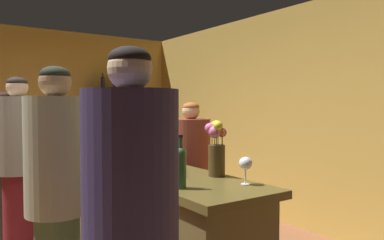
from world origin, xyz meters
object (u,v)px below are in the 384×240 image
at_px(wine_glass_front, 146,145).
at_px(display_bottle_midright, 138,86).
at_px(wine_bottle_merlot, 71,136).
at_px(display_bottle_left, 103,83).
at_px(patron_by_cabinet, 131,236).
at_px(wine_glass_rear, 246,164).
at_px(wine_bottle_chardonnay, 88,137).
at_px(display_bottle_midleft, 115,84).
at_px(display_bottle_center, 127,84).
at_px(wine_bottle_pinot, 180,165).
at_px(display_cabinet, 121,139).
at_px(wine_bottle_rose, 91,138).
at_px(cheese_plate, 105,155).
at_px(flower_arrangement, 216,146).
at_px(patron_in_grey, 57,202).
at_px(wine_glass_mid, 101,149).
at_px(patron_in_navy, 19,166).
at_px(bartender, 191,173).
at_px(bar_counter, 130,218).
at_px(wine_bottle_riesling, 161,151).
at_px(patron_redhead, 7,161).
at_px(wine_bottle_malbec, 162,155).

relative_size(wine_glass_front, display_bottle_midright, 0.59).
bearing_deg(wine_bottle_merlot, display_bottle_left, 59.56).
bearing_deg(patron_by_cabinet, wine_bottle_merlot, 17.02).
xyz_separation_m(wine_glass_rear, display_bottle_left, (0.76, 4.27, 0.71)).
xyz_separation_m(wine_bottle_chardonnay, display_bottle_midleft, (1.13, 1.88, 0.71)).
bearing_deg(display_bottle_center, wine_bottle_pinot, -110.91).
bearing_deg(display_cabinet, wine_bottle_rose, -120.80).
xyz_separation_m(cheese_plate, patron_by_cabinet, (-0.69, -2.04, -0.06)).
distance_m(flower_arrangement, display_bottle_midleft, 4.12).
relative_size(wine_bottle_rose, wine_glass_front, 1.88).
bearing_deg(patron_in_grey, cheese_plate, -2.96).
bearing_deg(display_bottle_left, display_bottle_center, 0.00).
bearing_deg(display_cabinet, wine_glass_front, -110.00).
relative_size(display_cabinet, display_bottle_midright, 5.94).
xyz_separation_m(wine_bottle_merlot, wine_glass_mid, (-0.04, -0.97, -0.04)).
xyz_separation_m(wine_bottle_chardonnay, display_bottle_center, (1.34, 1.88, 0.72)).
xyz_separation_m(display_bottle_midleft, display_bottle_center, (0.22, 0.00, 0.01)).
bearing_deg(display_bottle_center, cheese_plate, -119.12).
xyz_separation_m(wine_bottle_pinot, wine_bottle_chardonnay, (0.23, 2.25, -0.01)).
bearing_deg(cheese_plate, flower_arrangement, -80.74).
xyz_separation_m(display_cabinet, patron_by_cabinet, (-1.99, -4.57, 0.06)).
relative_size(wine_bottle_merlot, display_bottle_left, 0.97).
height_order(wine_bottle_chardonnay, patron_in_navy, patron_in_navy).
relative_size(wine_bottle_merlot, bartender, 0.21).
bearing_deg(bar_counter, wine_bottle_riesling, -91.78).
xyz_separation_m(patron_redhead, bartender, (1.42, -1.34, -0.07)).
bearing_deg(patron_in_navy, bartender, 31.94).
xyz_separation_m(wine_bottle_pinot, flower_arrangement, (0.40, 0.18, 0.07)).
bearing_deg(display_bottle_midleft, flower_arrangement, -103.60).
relative_size(display_bottle_midright, patron_by_cabinet, 0.17).
bearing_deg(patron_redhead, wine_bottle_chardonnay, 51.92).
xyz_separation_m(wine_bottle_riesling, flower_arrangement, (0.23, -0.36, 0.06)).
relative_size(wine_bottle_malbec, display_bottle_left, 1.00).
bearing_deg(wine_bottle_rose, patron_in_grey, -115.78).
xyz_separation_m(wine_bottle_chardonnay, wine_glass_front, (0.17, -1.04, -0.00)).
height_order(display_bottle_midleft, patron_redhead, display_bottle_midleft).
distance_m(wine_glass_front, patron_by_cabinet, 1.90).
relative_size(wine_glass_mid, display_bottle_left, 0.45).
xyz_separation_m(wine_bottle_pinot, patron_by_cabinet, (-0.52, -0.43, -0.19)).
height_order(wine_bottle_malbec, display_bottle_center, display_bottle_center).
height_order(bar_counter, flower_arrangement, flower_arrangement).
bearing_deg(wine_bottle_rose, flower_arrangement, -81.72).
height_order(bar_counter, bartender, bartender).
relative_size(wine_bottle_malbec, patron_by_cabinet, 0.19).
bearing_deg(display_bottle_left, patron_in_navy, -125.47).
bearing_deg(patron_in_grey, wine_bottle_rose, 2.93).
height_order(patron_in_grey, patron_redhead, patron_in_grey).
height_order(wine_bottle_malbec, wine_glass_front, wine_bottle_malbec).
distance_m(wine_bottle_riesling, wine_glass_front, 0.72).
xyz_separation_m(wine_bottle_rose, flower_arrangement, (0.25, -1.74, 0.06)).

